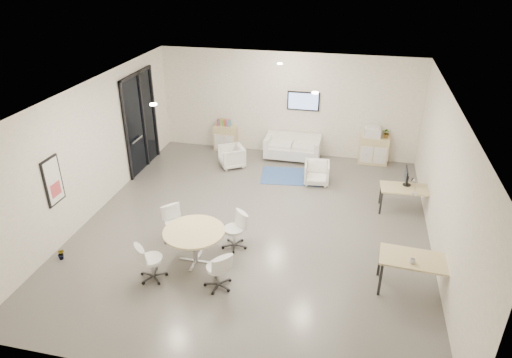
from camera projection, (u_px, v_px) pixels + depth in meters
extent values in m
cube|color=#5F5B57|center=(255.00, 240.00, 11.04)|extent=(8.00, 9.00, 0.80)
cube|color=white|center=(254.00, 76.00, 9.23)|extent=(8.00, 9.00, 0.80)
cube|color=beige|center=(289.00, 101.00, 14.40)|extent=(8.00, 0.80, 3.20)
cube|color=beige|center=(170.00, 322.00, 5.88)|extent=(8.00, 0.80, 3.20)
cube|color=beige|center=(77.00, 148.00, 11.00)|extent=(0.80, 9.00, 3.20)
cube|color=beige|center=(465.00, 185.00, 9.27)|extent=(0.80, 9.00, 3.20)
cube|color=black|center=(140.00, 122.00, 13.17)|extent=(0.02, 1.90, 2.85)
cube|color=black|center=(135.00, 74.00, 12.54)|extent=(0.06, 1.90, 0.08)
cube|color=black|center=(126.00, 133.00, 12.38)|extent=(0.06, 0.08, 2.85)
cube|color=black|center=(154.00, 112.00, 13.96)|extent=(0.06, 0.08, 2.85)
cube|color=black|center=(143.00, 120.00, 13.30)|extent=(0.06, 0.07, 2.85)
cube|color=#B2B2B7|center=(137.00, 140.00, 12.94)|extent=(0.04, 0.60, 0.05)
cube|color=black|center=(53.00, 181.00, 9.55)|extent=(0.04, 0.54, 1.04)
cube|color=white|center=(54.00, 181.00, 9.55)|extent=(0.01, 0.46, 0.96)
cube|color=#CB4248|center=(56.00, 189.00, 9.64)|extent=(0.01, 0.32, 0.30)
cube|color=black|center=(303.00, 101.00, 13.85)|extent=(0.98, 0.05, 0.58)
cube|color=#93B2FF|center=(303.00, 101.00, 13.83)|extent=(0.90, 0.01, 0.50)
cylinder|color=#FFEAC6|center=(153.00, 104.00, 8.91)|extent=(0.14, 0.14, 0.03)
cylinder|color=#FFEAC6|center=(315.00, 93.00, 9.62)|extent=(0.14, 0.14, 0.03)
cylinder|color=#FFEAC6|center=(280.00, 64.00, 12.03)|extent=(0.14, 0.14, 0.03)
cube|color=#D8BE82|center=(226.00, 138.00, 14.79)|extent=(0.72, 0.36, 0.81)
cube|color=silver|center=(219.00, 142.00, 14.70)|extent=(0.30, 0.02, 0.49)
cube|color=silver|center=(229.00, 143.00, 14.63)|extent=(0.30, 0.02, 0.49)
cube|color=#D8BE82|center=(373.00, 150.00, 13.84)|extent=(0.86, 0.40, 0.86)
cube|color=silver|center=(366.00, 155.00, 13.74)|extent=(0.36, 0.02, 0.52)
cube|color=silver|center=(380.00, 156.00, 13.66)|extent=(0.36, 0.02, 0.52)
cube|color=red|center=(218.00, 122.00, 14.60)|extent=(0.04, 0.14, 0.22)
cube|color=#337FCC|center=(220.00, 122.00, 14.59)|extent=(0.04, 0.14, 0.22)
cube|color=gold|center=(222.00, 122.00, 14.58)|extent=(0.04, 0.14, 0.22)
cube|color=#4CB24C|center=(223.00, 123.00, 14.57)|extent=(0.04, 0.14, 0.22)
cube|color=#CC6619|center=(225.00, 123.00, 14.56)|extent=(0.04, 0.14, 0.22)
cube|color=purple|center=(226.00, 123.00, 14.55)|extent=(0.04, 0.14, 0.22)
cube|color=#E54C7F|center=(228.00, 123.00, 14.54)|extent=(0.04, 0.14, 0.22)
cube|color=teal|center=(230.00, 123.00, 14.53)|extent=(0.04, 0.14, 0.22)
cube|color=white|center=(373.00, 132.00, 13.60)|extent=(0.47, 0.40, 0.27)
cube|color=white|center=(373.00, 127.00, 13.53)|extent=(0.36, 0.30, 0.06)
cube|color=silver|center=(292.00, 151.00, 14.19)|extent=(1.70, 0.86, 0.32)
cube|color=silver|center=(294.00, 138.00, 14.33)|extent=(1.69, 0.20, 0.32)
cube|color=silver|center=(268.00, 144.00, 14.27)|extent=(0.15, 0.85, 0.63)
cube|color=silver|center=(318.00, 148.00, 13.96)|extent=(0.15, 0.85, 0.63)
cube|color=navy|center=(291.00, 176.00, 13.21)|extent=(1.84, 1.34, 0.01)
imported|color=silver|center=(232.00, 156.00, 13.66)|extent=(0.90, 0.92, 0.70)
imported|color=silver|center=(317.00, 172.00, 12.68)|extent=(0.72, 0.68, 0.69)
cube|color=#D8BE82|center=(407.00, 189.00, 11.17)|extent=(1.30, 0.70, 0.04)
cube|color=black|center=(381.00, 203.00, 11.20)|extent=(0.05, 0.05, 0.62)
cube|color=black|center=(431.00, 208.00, 10.97)|extent=(0.05, 0.05, 0.62)
cube|color=black|center=(381.00, 193.00, 11.67)|extent=(0.05, 0.05, 0.62)
cube|color=black|center=(429.00, 198.00, 11.44)|extent=(0.05, 0.05, 0.62)
cube|color=#D8BE82|center=(418.00, 260.00, 8.52)|extent=(1.44, 0.80, 0.04)
cube|color=black|center=(380.00, 280.00, 8.55)|extent=(0.05, 0.05, 0.69)
cube|color=black|center=(453.00, 290.00, 8.30)|extent=(0.05, 0.05, 0.69)
cube|color=black|center=(380.00, 261.00, 9.07)|extent=(0.05, 0.05, 0.69)
cube|color=black|center=(448.00, 270.00, 8.81)|extent=(0.05, 0.05, 0.69)
cylinder|color=black|center=(407.00, 185.00, 11.29)|extent=(0.20, 0.20, 0.02)
cube|color=black|center=(407.00, 180.00, 11.24)|extent=(0.04, 0.03, 0.24)
cube|color=black|center=(406.00, 175.00, 11.18)|extent=(0.03, 0.50, 0.32)
cylinder|color=#D8BE82|center=(194.00, 232.00, 9.28)|extent=(1.27, 1.27, 0.04)
cylinder|color=#B2B2B7|center=(195.00, 247.00, 9.46)|extent=(0.10, 0.10, 0.73)
cube|color=#B2B2B7|center=(196.00, 261.00, 9.62)|extent=(0.74, 0.06, 0.03)
cube|color=#B2B2B7|center=(196.00, 261.00, 9.62)|extent=(0.06, 0.74, 0.03)
imported|color=#3F7F3F|center=(387.00, 134.00, 13.51)|extent=(0.29, 0.32, 0.24)
imported|color=#3F7F3F|center=(62.00, 257.00, 9.67)|extent=(0.18, 0.28, 0.12)
imported|color=white|center=(413.00, 261.00, 8.37)|extent=(0.13, 0.12, 0.11)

